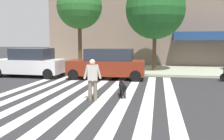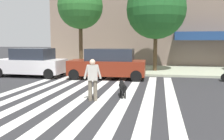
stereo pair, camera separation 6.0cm
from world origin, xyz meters
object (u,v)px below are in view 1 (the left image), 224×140
Objects in this scene: parked_car_near_curb at (30,63)px; dog_on_leash at (122,87)px; parked_car_behind_first at (107,64)px; street_tree_middle at (155,9)px; pedestrian_dog_walker at (93,77)px; street_tree_nearest at (79,6)px.

dog_on_leash is at bearing -34.87° from parked_car_near_curb.
parked_car_behind_first is 5.85m from street_tree_middle.
parked_car_near_curb is 8.34m from dog_on_leash.
parked_car_behind_first is at bearing -127.92° from street_tree_middle.
parked_car_near_curb is 9.50m from street_tree_middle.
street_tree_middle is at bearing 82.19° from dog_on_leash.
street_tree_middle is at bearing 76.59° from pedestrian_dog_walker.
parked_car_near_curb is at bearing -179.97° from parked_car_behind_first.
street_tree_nearest reaches higher than pedestrian_dog_walker.
street_tree_middle is 10.16m from pedestrian_dog_walker.
pedestrian_dog_walker is at bearing -44.21° from parked_car_near_curb.
parked_car_behind_first is 2.88× the size of pedestrian_dog_walker.
pedestrian_dog_walker is at bearing -68.64° from street_tree_nearest.
parked_car_near_curb reaches higher than pedestrian_dog_walker.
street_tree_middle reaches higher than pedestrian_dog_walker.
street_tree_nearest reaches higher than dog_on_leash.
parked_car_behind_first is (5.18, 0.00, 0.02)m from parked_car_near_curb.
parked_car_behind_first reaches higher than pedestrian_dog_walker.
parked_car_near_curb is 5.31m from street_tree_nearest.
street_tree_middle is at bearing 11.85° from street_tree_nearest.
dog_on_leash is at bearing 39.36° from pedestrian_dog_walker.
parked_car_near_curb is 2.73× the size of pedestrian_dog_walker.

